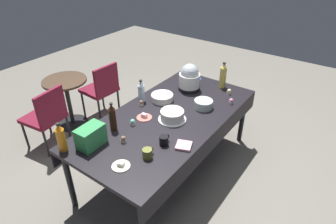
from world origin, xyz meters
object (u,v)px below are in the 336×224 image
at_px(dessert_plate_cream, 121,165).
at_px(soda_bottle_water, 141,92).
at_px(frosted_layer_cake, 172,116).
at_px(cupcake_lemon, 123,139).
at_px(cupcake_vanilla, 141,103).
at_px(round_cafe_table, 67,94).
at_px(cupcake_rose, 231,101).
at_px(dessert_plate_coral, 144,117).
at_px(maroon_chair_right, 102,87).
at_px(cupcake_mint, 133,122).
at_px(coffee_mug_olive, 147,153).
at_px(soda_carton, 91,136).
at_px(ceramic_snack_bowl, 162,97).
at_px(soda_bottle_orange_juice, 61,138).
at_px(potluck_table, 168,121).
at_px(cupcake_berry, 229,92).
at_px(maroon_chair_left, 46,115).
at_px(soda_bottle_ginger_ale, 223,76).
at_px(coffee_mug_black, 164,140).
at_px(dessert_plate_cobalt, 195,78).
at_px(glass_salad_bowl, 203,104).
at_px(slow_cooker, 189,78).

xyz_separation_m(dessert_plate_cream, soda_bottle_water, (0.96, 0.58, 0.11)).
xyz_separation_m(frosted_layer_cake, cupcake_lemon, (-0.58, 0.15, -0.02)).
xyz_separation_m(cupcake_vanilla, round_cafe_table, (-0.05, 1.34, -0.28)).
height_order(cupcake_vanilla, cupcake_rose, same).
height_order(dessert_plate_coral, cupcake_lemon, cupcake_lemon).
bearing_deg(soda_bottle_water, maroon_chair_right, 73.50).
height_order(cupcake_mint, coffee_mug_olive, coffee_mug_olive).
bearing_deg(dessert_plate_coral, coffee_mug_olive, -137.63).
bearing_deg(soda_carton, ceramic_snack_bowl, -3.50).
bearing_deg(soda_bottle_orange_juice, potluck_table, -23.31).
height_order(cupcake_berry, maroon_chair_right, maroon_chair_right).
bearing_deg(maroon_chair_left, maroon_chair_right, -0.04).
distance_m(cupcake_rose, soda_bottle_ginger_ale, 0.44).
bearing_deg(frosted_layer_cake, cupcake_rose, -27.86).
height_order(soda_bottle_water, soda_carton, soda_bottle_water).
relative_size(ceramic_snack_bowl, maroon_chair_right, 0.31).
bearing_deg(soda_bottle_orange_juice, soda_bottle_ginger_ale, -16.80).
height_order(coffee_mug_black, maroon_chair_left, maroon_chair_left).
height_order(dessert_plate_cobalt, cupcake_lemon, cupcake_lemon).
xyz_separation_m(cupcake_berry, maroon_chair_right, (-0.44, 1.80, -0.29)).
xyz_separation_m(frosted_layer_cake, soda_bottle_orange_juice, (-0.98, 0.52, 0.08)).
xyz_separation_m(frosted_layer_cake, cupcake_mint, (-0.32, 0.27, -0.02)).
bearing_deg(glass_salad_bowl, soda_bottle_orange_juice, 154.64).
distance_m(dessert_plate_coral, cupcake_vanilla, 0.26).
bearing_deg(maroon_chair_right, frosted_layer_cake, -105.41).
relative_size(potluck_table, round_cafe_table, 3.06).
bearing_deg(potluck_table, glass_salad_bowl, -30.60).
relative_size(dessert_plate_coral, cupcake_mint, 2.46).
relative_size(frosted_layer_cake, soda_carton, 1.15).
bearing_deg(dessert_plate_coral, ceramic_snack_bowl, 9.61).
bearing_deg(dessert_plate_cobalt, dessert_plate_coral, -177.28).
bearing_deg(slow_cooker, ceramic_snack_bowl, 166.20).
distance_m(dessert_plate_coral, soda_bottle_water, 0.39).
bearing_deg(cupcake_berry, coffee_mug_black, 177.23).
bearing_deg(cupcake_mint, soda_bottle_ginger_ale, -15.07).
relative_size(potluck_table, cupcake_lemon, 32.59).
distance_m(cupcake_lemon, maroon_chair_right, 1.76).
height_order(dessert_plate_cream, cupcake_rose, cupcake_rose).
height_order(slow_cooker, cupcake_lemon, slow_cooker).
relative_size(soda_bottle_water, maroon_chair_left, 0.32).
height_order(ceramic_snack_bowl, soda_bottle_water, soda_bottle_water).
xyz_separation_m(cupcake_rose, round_cafe_table, (-0.69, 2.15, -0.28)).
relative_size(glass_salad_bowl, ceramic_snack_bowl, 0.80).
bearing_deg(dessert_plate_cobalt, ceramic_snack_bowl, 178.72).
bearing_deg(glass_salad_bowl, cupcake_mint, 150.19).
relative_size(cupcake_berry, soda_bottle_orange_juice, 0.23).
bearing_deg(maroon_chair_left, round_cafe_table, 24.61).
bearing_deg(dessert_plate_cream, ceramic_snack_bowl, 19.46).
relative_size(cupcake_vanilla, cupcake_mint, 1.00).
bearing_deg(soda_bottle_ginger_ale, soda_bottle_orange_juice, 163.20).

